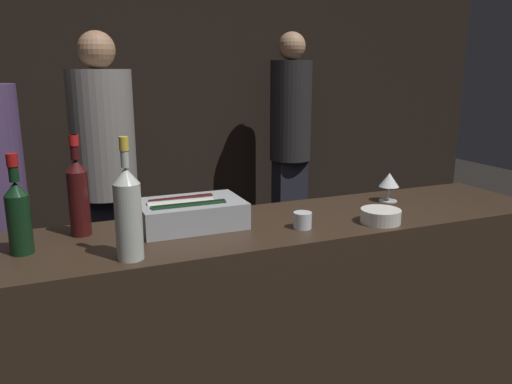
# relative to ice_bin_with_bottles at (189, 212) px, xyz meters

# --- Properties ---
(wall_back_chalkboard) EXTENTS (6.40, 0.06, 2.80)m
(wall_back_chalkboard) POSITION_rel_ice_bin_with_bottles_xyz_m (0.25, 2.24, 0.38)
(wall_back_chalkboard) COLOR black
(wall_back_chalkboard) RESTS_ON ground_plane
(bar_counter) EXTENTS (2.50, 0.53, 0.96)m
(bar_counter) POSITION_rel_ice_bin_with_bottles_xyz_m (0.25, -0.07, -0.54)
(bar_counter) COLOR #2D2116
(bar_counter) RESTS_ON ground_plane
(ice_bin_with_bottles) EXTENTS (0.38, 0.25, 0.11)m
(ice_bin_with_bottles) POSITION_rel_ice_bin_with_bottles_xyz_m (0.00, 0.00, 0.00)
(ice_bin_with_bottles) COLOR #9EA0A5
(ice_bin_with_bottles) RESTS_ON bar_counter
(bowl_white) EXTENTS (0.15, 0.15, 0.05)m
(bowl_white) POSITION_rel_ice_bin_with_bottles_xyz_m (0.69, -0.23, -0.03)
(bowl_white) COLOR silver
(bowl_white) RESTS_ON bar_counter
(wine_glass) EXTENTS (0.09, 0.09, 0.13)m
(wine_glass) POSITION_rel_ice_bin_with_bottles_xyz_m (0.92, 0.02, 0.04)
(wine_glass) COLOR silver
(wine_glass) RESTS_ON bar_counter
(candle_votive) EXTENTS (0.07, 0.07, 0.06)m
(candle_votive) POSITION_rel_ice_bin_with_bottles_xyz_m (0.38, -0.18, -0.02)
(candle_votive) COLOR silver
(candle_votive) RESTS_ON bar_counter
(red_wine_bottle_burgundy) EXTENTS (0.07, 0.07, 0.32)m
(red_wine_bottle_burgundy) POSITION_rel_ice_bin_with_bottles_xyz_m (-0.57, -0.07, 0.08)
(red_wine_bottle_burgundy) COLOR black
(red_wine_bottle_burgundy) RESTS_ON bar_counter
(rose_wine_bottle) EXTENTS (0.08, 0.08, 0.38)m
(rose_wine_bottle) POSITION_rel_ice_bin_with_bottles_xyz_m (-0.26, -0.25, 0.10)
(rose_wine_bottle) COLOR #B2B7AD
(rose_wine_bottle) RESTS_ON bar_counter
(red_wine_bottle_tall) EXTENTS (0.07, 0.07, 0.36)m
(red_wine_bottle_tall) POSITION_rel_ice_bin_with_bottles_xyz_m (-0.38, 0.05, 0.09)
(red_wine_bottle_tall) COLOR #380F0F
(red_wine_bottle_tall) RESTS_ON bar_counter
(person_blond_tee) EXTENTS (0.32, 0.32, 1.82)m
(person_blond_tee) POSITION_rel_ice_bin_with_bottles_xyz_m (1.29, 1.76, 0.01)
(person_blond_tee) COLOR black
(person_blond_tee) RESTS_ON ground_plane
(person_grey_polo) EXTENTS (0.37, 0.37, 1.75)m
(person_grey_polo) POSITION_rel_ice_bin_with_bottles_xyz_m (-0.17, 1.26, -0.04)
(person_grey_polo) COLOR black
(person_grey_polo) RESTS_ON ground_plane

